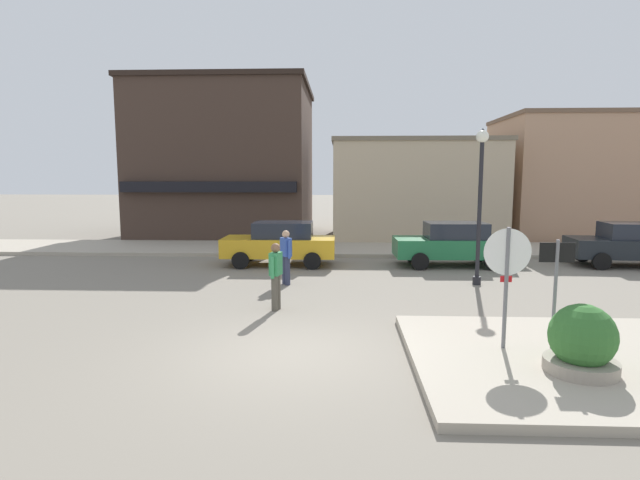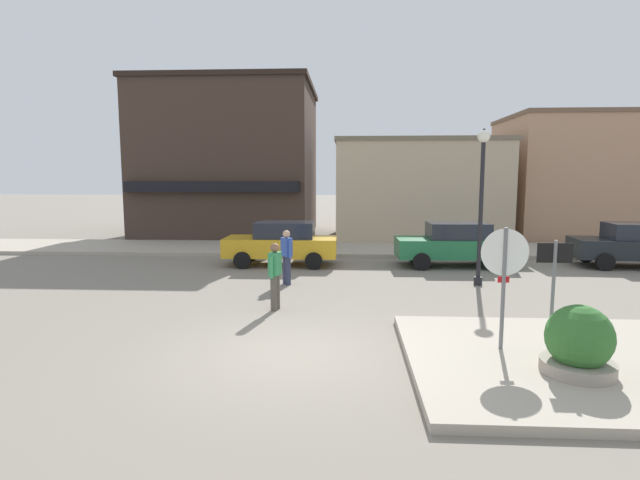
{
  "view_description": "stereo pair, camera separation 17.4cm",
  "coord_description": "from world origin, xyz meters",
  "px_view_note": "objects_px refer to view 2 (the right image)",
  "views": [
    {
      "loc": [
        0.89,
        -8.61,
        3.16
      ],
      "look_at": [
        0.32,
        4.5,
        1.5
      ],
      "focal_mm": 28.0,
      "sensor_mm": 36.0,
      "label": 1
    },
    {
      "loc": [
        1.06,
        -8.6,
        3.16
      ],
      "look_at": [
        0.32,
        4.5,
        1.5
      ],
      "focal_mm": 28.0,
      "sensor_mm": 36.0,
      "label": 2
    }
  ],
  "objects_px": {
    "stop_sign": "(504,272)",
    "one_way_sign": "(553,285)",
    "lamp_post": "(482,184)",
    "planter": "(579,347)",
    "parked_car_nearest": "(282,243)",
    "parked_car_second": "(454,244)",
    "parked_car_third": "(635,244)",
    "pedestrian_crossing_near": "(275,274)",
    "pedestrian_crossing_far": "(287,255)"
  },
  "relations": [
    {
      "from": "stop_sign",
      "to": "one_way_sign",
      "type": "xyz_separation_m",
      "value": [
        0.81,
        -0.1,
        -0.19
      ]
    },
    {
      "from": "one_way_sign",
      "to": "lamp_post",
      "type": "distance_m",
      "value": 6.29
    },
    {
      "from": "planter",
      "to": "parked_car_nearest",
      "type": "height_order",
      "value": "parked_car_nearest"
    },
    {
      "from": "planter",
      "to": "parked_car_second",
      "type": "distance_m",
      "value": 10.19
    },
    {
      "from": "stop_sign",
      "to": "one_way_sign",
      "type": "height_order",
      "value": "stop_sign"
    },
    {
      "from": "parked_car_third",
      "to": "pedestrian_crossing_near",
      "type": "xyz_separation_m",
      "value": [
        -11.79,
        -6.34,
        0.06
      ]
    },
    {
      "from": "planter",
      "to": "lamp_post",
      "type": "bearing_deg",
      "value": 87.71
    },
    {
      "from": "pedestrian_crossing_far",
      "to": "parked_car_third",
      "type": "bearing_deg",
      "value": 16.44
    },
    {
      "from": "lamp_post",
      "to": "parked_car_third",
      "type": "height_order",
      "value": "lamp_post"
    },
    {
      "from": "stop_sign",
      "to": "parked_car_second",
      "type": "xyz_separation_m",
      "value": [
        1.06,
        9.11,
        -0.71
      ]
    },
    {
      "from": "lamp_post",
      "to": "parked_car_nearest",
      "type": "xyz_separation_m",
      "value": [
        -6.21,
        3.05,
        -2.15
      ]
    },
    {
      "from": "parked_car_nearest",
      "to": "parked_car_third",
      "type": "xyz_separation_m",
      "value": [
        12.44,
        0.23,
        0.0
      ]
    },
    {
      "from": "parked_car_third",
      "to": "pedestrian_crossing_far",
      "type": "bearing_deg",
      "value": -163.56
    },
    {
      "from": "parked_car_nearest",
      "to": "pedestrian_crossing_near",
      "type": "bearing_deg",
      "value": -83.92
    },
    {
      "from": "stop_sign",
      "to": "parked_car_nearest",
      "type": "bearing_deg",
      "value": 119.43
    },
    {
      "from": "lamp_post",
      "to": "parked_car_third",
      "type": "distance_m",
      "value": 7.36
    },
    {
      "from": "one_way_sign",
      "to": "pedestrian_crossing_near",
      "type": "distance_m",
      "value": 6.06
    },
    {
      "from": "planter",
      "to": "parked_car_nearest",
      "type": "xyz_separation_m",
      "value": [
        -5.93,
        10.1,
        0.25
      ]
    },
    {
      "from": "planter",
      "to": "pedestrian_crossing_near",
      "type": "bearing_deg",
      "value": 142.97
    },
    {
      "from": "one_way_sign",
      "to": "planter",
      "type": "xyz_separation_m",
      "value": [
        0.03,
        -0.98,
        -0.77
      ]
    },
    {
      "from": "one_way_sign",
      "to": "parked_car_third",
      "type": "relative_size",
      "value": 0.51
    },
    {
      "from": "stop_sign",
      "to": "one_way_sign",
      "type": "distance_m",
      "value": 0.83
    },
    {
      "from": "one_way_sign",
      "to": "lamp_post",
      "type": "height_order",
      "value": "lamp_post"
    },
    {
      "from": "stop_sign",
      "to": "pedestrian_crossing_far",
      "type": "relative_size",
      "value": 1.43
    },
    {
      "from": "parked_car_second",
      "to": "pedestrian_crossing_far",
      "type": "height_order",
      "value": "pedestrian_crossing_far"
    },
    {
      "from": "lamp_post",
      "to": "one_way_sign",
      "type": "bearing_deg",
      "value": -92.99
    },
    {
      "from": "parked_car_second",
      "to": "pedestrian_crossing_near",
      "type": "xyz_separation_m",
      "value": [
        -5.5,
        -6.2,
        0.06
      ]
    },
    {
      "from": "stop_sign",
      "to": "lamp_post",
      "type": "relative_size",
      "value": 0.51
    },
    {
      "from": "planter",
      "to": "lamp_post",
      "type": "xyz_separation_m",
      "value": [
        0.28,
        7.05,
        2.4
      ]
    },
    {
      "from": "stop_sign",
      "to": "parked_car_second",
      "type": "distance_m",
      "value": 9.2
    },
    {
      "from": "parked_car_second",
      "to": "parked_car_third",
      "type": "height_order",
      "value": "same"
    },
    {
      "from": "planter",
      "to": "lamp_post",
      "type": "distance_m",
      "value": 7.45
    },
    {
      "from": "stop_sign",
      "to": "parked_car_third",
      "type": "xyz_separation_m",
      "value": [
        7.35,
        9.25,
        -0.71
      ]
    },
    {
      "from": "planter",
      "to": "parked_car_nearest",
      "type": "relative_size",
      "value": 0.31
    },
    {
      "from": "planter",
      "to": "pedestrian_crossing_far",
      "type": "bearing_deg",
      "value": 128.11
    },
    {
      "from": "planter",
      "to": "parked_car_second",
      "type": "bearing_deg",
      "value": 88.75
    },
    {
      "from": "stop_sign",
      "to": "parked_car_nearest",
      "type": "distance_m",
      "value": 10.38
    },
    {
      "from": "pedestrian_crossing_far",
      "to": "parked_car_second",
      "type": "bearing_deg",
      "value": 31.09
    },
    {
      "from": "planter",
      "to": "parked_car_third",
      "type": "xyz_separation_m",
      "value": [
        6.51,
        10.33,
        0.25
      ]
    },
    {
      "from": "stop_sign",
      "to": "pedestrian_crossing_far",
      "type": "xyz_separation_m",
      "value": [
        -4.51,
        5.75,
        -0.65
      ]
    },
    {
      "from": "planter",
      "to": "pedestrian_crossing_far",
      "type": "height_order",
      "value": "pedestrian_crossing_far"
    },
    {
      "from": "stop_sign",
      "to": "lamp_post",
      "type": "height_order",
      "value": "lamp_post"
    },
    {
      "from": "parked_car_nearest",
      "to": "pedestrian_crossing_near",
      "type": "relative_size",
      "value": 2.49
    },
    {
      "from": "one_way_sign",
      "to": "parked_car_third",
      "type": "xyz_separation_m",
      "value": [
        6.55,
        9.34,
        -0.52
      ]
    },
    {
      "from": "lamp_post",
      "to": "parked_car_second",
      "type": "distance_m",
      "value": 3.8
    },
    {
      "from": "stop_sign",
      "to": "parked_car_third",
      "type": "bearing_deg",
      "value": 51.51
    },
    {
      "from": "parked_car_nearest",
      "to": "stop_sign",
      "type": "bearing_deg",
      "value": -60.57
    },
    {
      "from": "one_way_sign",
      "to": "pedestrian_crossing_far",
      "type": "distance_m",
      "value": 7.91
    },
    {
      "from": "lamp_post",
      "to": "pedestrian_crossing_near",
      "type": "xyz_separation_m",
      "value": [
        -5.56,
        -3.07,
        -2.09
      ]
    },
    {
      "from": "parked_car_nearest",
      "to": "parked_car_second",
      "type": "bearing_deg",
      "value": 0.82
    }
  ]
}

